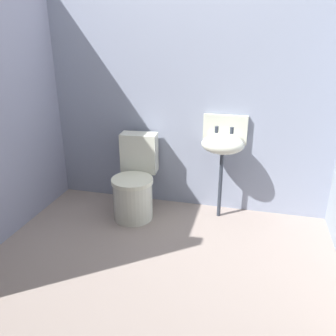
{
  "coord_description": "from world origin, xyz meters",
  "views": [
    {
      "loc": [
        0.63,
        -2.24,
        1.72
      ],
      "look_at": [
        0.0,
        0.26,
        0.7
      ],
      "focal_mm": 36.92,
      "sensor_mm": 36.0,
      "label": 1
    }
  ],
  "objects": [
    {
      "name": "sink",
      "position": [
        0.38,
        0.87,
        0.75
      ],
      "size": [
        0.42,
        0.35,
        0.99
      ],
      "color": "#313743",
      "rests_on": "ground"
    },
    {
      "name": "ground_plane",
      "position": [
        0.0,
        0.0,
        -0.04
      ],
      "size": [
        3.2,
        2.46,
        0.08
      ],
      "primitive_type": "cube",
      "color": "gray"
    },
    {
      "name": "toilet_near_wall",
      "position": [
        -0.44,
        0.68,
        0.32
      ],
      "size": [
        0.43,
        0.62,
        0.78
      ],
      "rotation": [
        0.0,
        0.0,
        3.22
      ],
      "color": "silver",
      "rests_on": "ground"
    },
    {
      "name": "wall_back",
      "position": [
        0.0,
        1.08,
        1.1
      ],
      "size": [
        3.2,
        0.1,
        2.21
      ],
      "primitive_type": "cube",
      "color": "#8D96AD",
      "rests_on": "ground"
    }
  ]
}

